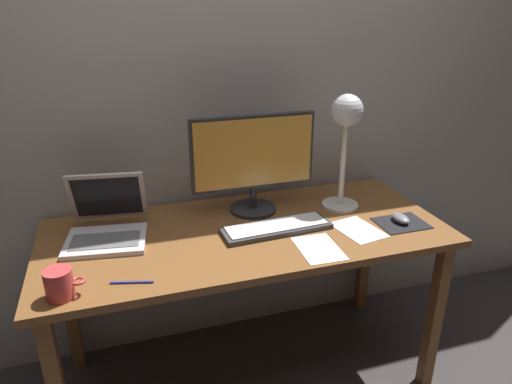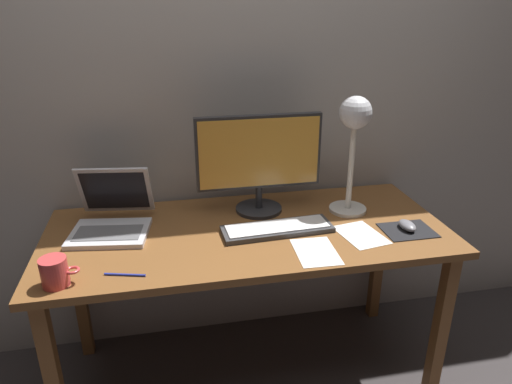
{
  "view_description": "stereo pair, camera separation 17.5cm",
  "coord_description": "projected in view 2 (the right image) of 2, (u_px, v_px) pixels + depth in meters",
  "views": [
    {
      "loc": [
        -0.47,
        -1.6,
        1.59
      ],
      "look_at": [
        0.02,
        -0.05,
        0.92
      ],
      "focal_mm": 32.6,
      "sensor_mm": 36.0,
      "label": 1
    },
    {
      "loc": [
        -0.3,
        -1.64,
        1.59
      ],
      "look_at": [
        0.02,
        -0.05,
        0.92
      ],
      "focal_mm": 32.6,
      "sensor_mm": 36.0,
      "label": 2
    }
  ],
  "objects": [
    {
      "name": "paper_sheet_by_keyboard",
      "position": [
        361.0,
        235.0,
        1.82
      ],
      "size": [
        0.18,
        0.23,
        0.0
      ],
      "primitive_type": "cube",
      "rotation": [
        0.0,
        0.0,
        0.18
      ],
      "color": "white",
      "rests_on": "desk"
    },
    {
      "name": "mousepad",
      "position": [
        408.0,
        230.0,
        1.85
      ],
      "size": [
        0.2,
        0.16,
        0.0
      ],
      "primitive_type": "cube",
      "color": "black",
      "rests_on": "desk"
    },
    {
      "name": "desk",
      "position": [
        248.0,
        247.0,
        1.9
      ],
      "size": [
        1.6,
        0.7,
        0.74
      ],
      "color": "brown",
      "rests_on": "ground"
    },
    {
      "name": "ground_plane",
      "position": [
        249.0,
        372.0,
        2.15
      ],
      "size": [
        4.8,
        4.8,
        0.0
      ],
      "primitive_type": "plane",
      "color": "#383333",
      "rests_on": "ground"
    },
    {
      "name": "pen",
      "position": [
        125.0,
        275.0,
        1.55
      ],
      "size": [
        0.14,
        0.04,
        0.01
      ],
      "primitive_type": "cylinder",
      "rotation": [
        0.0,
        1.57,
        -0.27
      ],
      "color": "#2633A5",
      "rests_on": "desk"
    },
    {
      "name": "paper_sheet_near_mouse",
      "position": [
        316.0,
        252.0,
        1.7
      ],
      "size": [
        0.16,
        0.21,
        0.0
      ],
      "primitive_type": "cube",
      "rotation": [
        0.0,
        0.0,
        -0.03
      ],
      "color": "white",
      "rests_on": "desk"
    },
    {
      "name": "coffee_mug",
      "position": [
        55.0,
        272.0,
        1.48
      ],
      "size": [
        0.12,
        0.09,
        0.1
      ],
      "color": "#CC3F3F",
      "rests_on": "desk"
    },
    {
      "name": "laptop",
      "position": [
        112.0,
        212.0,
        1.86
      ],
      "size": [
        0.34,
        0.36,
        0.24
      ],
      "color": "silver",
      "rests_on": "desk"
    },
    {
      "name": "monitor",
      "position": [
        259.0,
        158.0,
        1.94
      ],
      "size": [
        0.53,
        0.2,
        0.42
      ],
      "color": "#28282B",
      "rests_on": "desk"
    },
    {
      "name": "mouse",
      "position": [
        407.0,
        225.0,
        1.85
      ],
      "size": [
        0.06,
        0.1,
        0.03
      ],
      "primitive_type": "ellipsoid",
      "color": "slate",
      "rests_on": "mousepad"
    },
    {
      "name": "desk_lamp",
      "position": [
        354.0,
        130.0,
        1.89
      ],
      "size": [
        0.16,
        0.16,
        0.5
      ],
      "color": "beige",
      "rests_on": "desk"
    },
    {
      "name": "keyboard_main",
      "position": [
        277.0,
        229.0,
        1.84
      ],
      "size": [
        0.45,
        0.16,
        0.03
      ],
      "color": "#38383A",
      "rests_on": "desk"
    },
    {
      "name": "back_wall",
      "position": [
        230.0,
        73.0,
        2.01
      ],
      "size": [
        4.8,
        0.06,
        2.6
      ],
      "primitive_type": "cube",
      "color": "#A8A099",
      "rests_on": "ground"
    }
  ]
}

